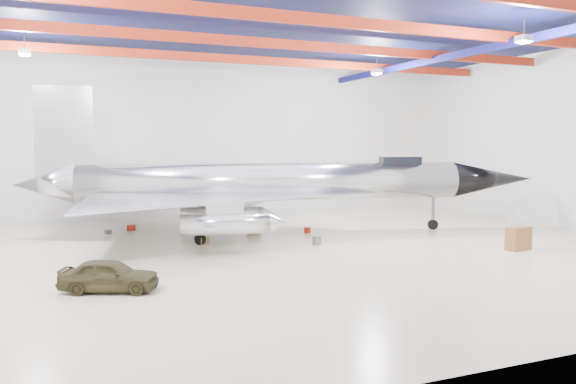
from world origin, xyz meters
name	(u,v)px	position (x,y,z in m)	size (l,w,h in m)	color
floor	(258,254)	(0.00, 0.00, 0.00)	(40.00, 40.00, 0.00)	beige
wall_back	(188,139)	(0.00, 15.00, 5.50)	(40.00, 40.00, 0.00)	silver
wall_right	(572,139)	(20.00, 0.00, 5.50)	(30.00, 30.00, 0.00)	silver
ceiling	(257,17)	(0.00, 0.00, 11.00)	(40.00, 40.00, 0.00)	#0A0F38
ceiling_structure	(257,32)	(0.00, 0.00, 10.32)	(39.50, 29.50, 1.08)	maroon
jet_aircraft	(274,187)	(2.71, 5.05, 2.71)	(29.99, 20.50, 8.25)	silver
jeep	(109,275)	(-7.13, -4.44, 0.58)	(1.38, 3.43, 1.17)	#37311B
desk	(518,239)	(12.06, -4.03, 0.57)	(1.25, 0.63, 1.15)	brown
toolbox_red	(131,228)	(-4.71, 9.61, 0.17)	(0.48, 0.39, 0.34)	maroon
engine_drum	(317,241)	(3.58, 1.10, 0.20)	(0.45, 0.45, 0.41)	#59595B
parts_bin	(254,230)	(1.67, 5.51, 0.24)	(0.69, 0.55, 0.48)	olive
crate_small	(108,232)	(-6.12, 8.85, 0.12)	(0.34, 0.28, 0.24)	#59595B
tool_chest	(307,230)	(4.67, 4.66, 0.17)	(0.39, 0.39, 0.35)	maroon
oil_barrel	(203,240)	(-1.83, 3.46, 0.19)	(0.54, 0.44, 0.38)	olive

